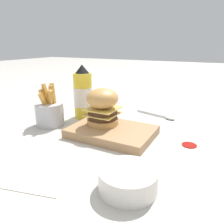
{
  "coord_description": "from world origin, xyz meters",
  "views": [
    {
      "loc": [
        0.26,
        -0.52,
        0.27
      ],
      "look_at": [
        -0.03,
        0.03,
        0.08
      ],
      "focal_mm": 35.0,
      "sensor_mm": 36.0,
      "label": 1
    }
  ],
  "objects_px": {
    "side_bowl": "(128,179)",
    "fries_basket": "(50,113)",
    "spoon": "(162,116)",
    "burger": "(103,106)",
    "serving_board": "(112,132)",
    "ketchup_bottle": "(83,94)"
  },
  "relations": [
    {
      "from": "fries_basket",
      "to": "side_bowl",
      "type": "bearing_deg",
      "value": -27.3
    },
    {
      "from": "fries_basket",
      "to": "side_bowl",
      "type": "relative_size",
      "value": 1.27
    },
    {
      "from": "serving_board",
      "to": "burger",
      "type": "height_order",
      "value": "burger"
    },
    {
      "from": "serving_board",
      "to": "side_bowl",
      "type": "xyz_separation_m",
      "value": [
        0.15,
        -0.21,
        0.01
      ]
    },
    {
      "from": "burger",
      "to": "ketchup_bottle",
      "type": "relative_size",
      "value": 0.58
    },
    {
      "from": "spoon",
      "to": "ketchup_bottle",
      "type": "bearing_deg",
      "value": -138.92
    },
    {
      "from": "serving_board",
      "to": "burger",
      "type": "relative_size",
      "value": 2.17
    },
    {
      "from": "ketchup_bottle",
      "to": "serving_board",
      "type": "bearing_deg",
      "value": -30.67
    },
    {
      "from": "side_bowl",
      "to": "fries_basket",
      "type": "bearing_deg",
      "value": 152.7
    },
    {
      "from": "ketchup_bottle",
      "to": "spoon",
      "type": "distance_m",
      "value": 0.31
    },
    {
      "from": "fries_basket",
      "to": "spoon",
      "type": "bearing_deg",
      "value": 38.89
    },
    {
      "from": "serving_board",
      "to": "fries_basket",
      "type": "height_order",
      "value": "fries_basket"
    },
    {
      "from": "burger",
      "to": "spoon",
      "type": "relative_size",
      "value": 0.69
    },
    {
      "from": "burger",
      "to": "fries_basket",
      "type": "distance_m",
      "value": 0.2
    },
    {
      "from": "serving_board",
      "to": "fries_basket",
      "type": "xyz_separation_m",
      "value": [
        -0.23,
        -0.02,
        0.03
      ]
    },
    {
      "from": "serving_board",
      "to": "side_bowl",
      "type": "bearing_deg",
      "value": -55.31
    },
    {
      "from": "burger",
      "to": "fries_basket",
      "type": "relative_size",
      "value": 0.79
    },
    {
      "from": "serving_board",
      "to": "fries_basket",
      "type": "relative_size",
      "value": 1.71
    },
    {
      "from": "fries_basket",
      "to": "spoon",
      "type": "xyz_separation_m",
      "value": [
        0.32,
        0.26,
        -0.04
      ]
    },
    {
      "from": "burger",
      "to": "serving_board",
      "type": "bearing_deg",
      "value": -19.45
    },
    {
      "from": "burger",
      "to": "side_bowl",
      "type": "height_order",
      "value": "burger"
    },
    {
      "from": "fries_basket",
      "to": "spoon",
      "type": "height_order",
      "value": "fries_basket"
    }
  ]
}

